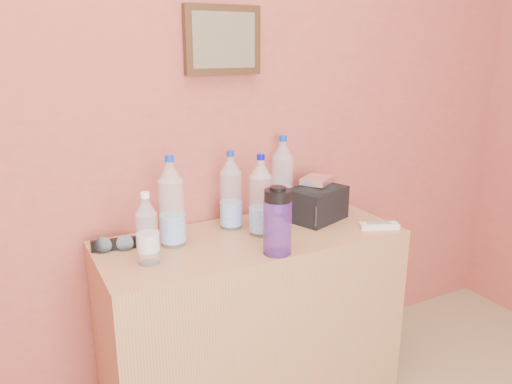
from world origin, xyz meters
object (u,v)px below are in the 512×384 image
Objects in this scene: ac_remote at (379,226)px; pet_large_b at (231,194)px; dresser at (252,320)px; sunglasses at (114,244)px; pet_large_a at (172,206)px; pet_large_d at (261,200)px; pet_large_c at (282,180)px; foil_packet at (317,180)px; pet_small at (147,233)px; nalgene_bottle at (277,221)px; toiletry_bag at (317,202)px.

pet_large_b is at bearing 174.50° from ac_remote.
sunglasses is at bearing 167.55° from dresser.
pet_large_a is 0.26m from pet_large_b.
pet_large_a reaches higher than pet_large_d.
sunglasses is at bearing 166.07° from pet_large_a.
foil_packet is at bearing -54.19° from pet_large_c.
foil_packet is (0.28, 0.04, 0.03)m from pet_large_d.
pet_small reaches higher than foil_packet.
dresser is 9.52× the size of foil_packet.
pet_large_b reaches higher than foil_packet.
pet_large_c is at bearing 57.29° from nalgene_bottle.
pet_large_d reaches higher than toiletry_bag.
dresser is 0.57m from pet_large_c.
nalgene_bottle is (-0.04, -0.19, -0.02)m from pet_large_d.
dresser is 4.69× the size of pet_small.
pet_large_d is at bearing -0.64° from sunglasses.
pet_large_c is at bearing 15.54° from sunglasses.
pet_large_b is 0.99× the size of pet_large_d.
toiletry_bag is 0.09m from foil_packet.
foil_packet is (-0.16, 0.20, 0.15)m from ac_remote.
pet_large_d is 0.48m from ac_remote.
pet_small is at bearing -154.73° from pet_large_b.
pet_large_a is at bearing 179.33° from foil_packet.
pet_large_c is at bearing 41.09° from pet_large_d.
pet_large_d is at bearing -59.17° from pet_large_b.
toiletry_bag is at bearing -1.25° from pet_large_a.
nalgene_bottle is 0.39m from foil_packet.
pet_large_d is at bearing -138.91° from pet_large_c.
pet_large_c reaches higher than pet_small.
pet_large_a is at bearing 159.03° from toiletry_bag.
foil_packet reaches higher than sunglasses.
foil_packet is at bearing 85.99° from toiletry_bag.
pet_large_b is at bearing 25.27° from pet_small.
pet_large_d is 1.30× the size of nalgene_bottle.
nalgene_bottle is 1.52× the size of sunglasses.
ac_remote is at bearing -28.53° from pet_large_b.
ac_remote is 0.30m from foil_packet.
pet_large_a reaches higher than sunglasses.
sunglasses is 1.31× the size of foil_packet.
toiletry_bag is (0.28, 0.04, -0.06)m from pet_large_d.
sunglasses is (-0.52, 0.10, -0.11)m from pet_large_d.
ac_remote is at bearing -52.42° from foil_packet.
pet_large_d is 0.29m from toiletry_bag.
pet_large_a reaches higher than nalgene_bottle.
pet_large_d is (0.04, 0.01, 0.49)m from dresser.
pet_large_a is 2.74× the size of foil_packet.
pet_small is 1.55× the size of sunglasses.
pet_large_b is 2.02× the size of ac_remote.
sunglasses is at bearing 175.99° from foil_packet.
pet_large_c is at bearing 11.37° from pet_large_b.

